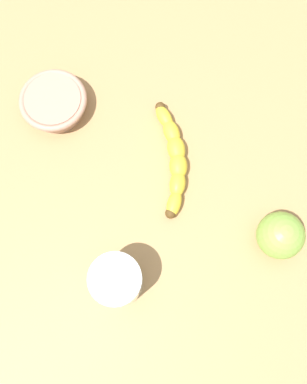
{
  "coord_description": "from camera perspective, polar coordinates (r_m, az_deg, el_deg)",
  "views": [
    {
      "loc": [
        -17.94,
        2.98,
        78.98
      ],
      "look_at": [
        2.2,
        2.04,
        5.0
      ],
      "focal_mm": 40.58,
      "sensor_mm": 36.0,
      "label": 1
    }
  ],
  "objects": [
    {
      "name": "banana",
      "position": [
        0.79,
        2.69,
        4.54
      ],
      "size": [
        22.41,
        5.94,
        3.25
      ],
      "rotation": [
        0.0,
        0.0,
        0.05
      ],
      "color": "yellow",
      "rests_on": "wooden_tabletop"
    },
    {
      "name": "wooden_tabletop",
      "position": [
        0.8,
        1.54,
        -2.12
      ],
      "size": [
        120.0,
        120.0,
        3.0
      ],
      "primitive_type": "cube",
      "color": "#A88253",
      "rests_on": "ground"
    },
    {
      "name": "smoothie_glass",
      "position": [
        0.72,
        -4.82,
        -11.55
      ],
      "size": [
        8.41,
        8.41,
        8.98
      ],
      "color": "silver",
      "rests_on": "wooden_tabletop"
    },
    {
      "name": "green_apple_fruit",
      "position": [
        0.76,
        16.34,
        -5.49
      ],
      "size": [
        8.07,
        8.07,
        8.07
      ],
      "primitive_type": "sphere",
      "color": "#84B747",
      "rests_on": "wooden_tabletop"
    },
    {
      "name": "ceramic_bowl",
      "position": [
        0.85,
        -12.93,
        11.39
      ],
      "size": [
        12.59,
        12.59,
        4.06
      ],
      "color": "tan",
      "rests_on": "wooden_tabletop"
    }
  ]
}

